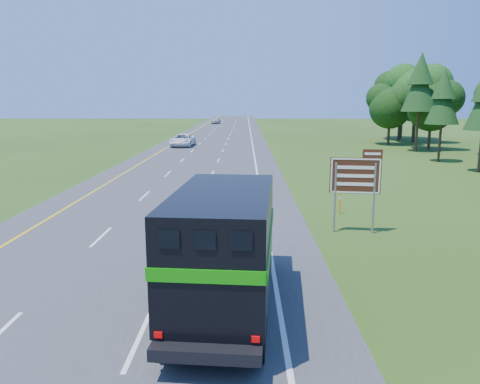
{
  "coord_description": "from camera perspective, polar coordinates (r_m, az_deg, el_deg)",
  "views": [
    {
      "loc": [
        4.5,
        -8.73,
        5.93
      ],
      "look_at": [
        4.25,
        13.78,
        1.52
      ],
      "focal_mm": 35.0,
      "sensor_mm": 36.0,
      "label": 1
    }
  ],
  "objects": [
    {
      "name": "road",
      "position": [
        59.2,
        -3.75,
        5.33
      ],
      "size": [
        15.0,
        260.0,
        0.04
      ],
      "primitive_type": "cube",
      "color": "#38383A",
      "rests_on": "ground"
    },
    {
      "name": "lane_markings",
      "position": [
        59.2,
        -3.75,
        5.36
      ],
      "size": [
        11.15,
        260.0,
        0.01
      ],
      "color": "yellow",
      "rests_on": "road"
    },
    {
      "name": "horse_truck",
      "position": [
        13.31,
        -1.71,
        -6.38
      ],
      "size": [
        3.1,
        8.19,
        3.55
      ],
      "rotation": [
        0.0,
        0.0,
        -0.08
      ],
      "color": "black",
      "rests_on": "road"
    },
    {
      "name": "white_suv",
      "position": [
        61.91,
        -6.99,
        6.31
      ],
      "size": [
        3.0,
        6.0,
        1.63
      ],
      "primitive_type": "imported",
      "rotation": [
        0.0,
        0.0,
        -0.05
      ],
      "color": "white",
      "rests_on": "road"
    },
    {
      "name": "far_car",
      "position": [
        122.43,
        -2.95,
        8.71
      ],
      "size": [
        2.35,
        5.09,
        1.69
      ],
      "primitive_type": "imported",
      "rotation": [
        0.0,
        0.0,
        -0.07
      ],
      "color": "#ADACB3",
      "rests_on": "road"
    },
    {
      "name": "exit_sign",
      "position": [
        21.54,
        13.97,
        1.54
      ],
      "size": [
        2.25,
        0.36,
        3.82
      ],
      "rotation": [
        0.0,
        0.0,
        -0.13
      ],
      "color": "gray",
      "rests_on": "ground"
    },
    {
      "name": "delineator",
      "position": [
        25.4,
        12.09,
        -1.28
      ],
      "size": [
        0.09,
        0.05,
        1.12
      ],
      "color": "orange",
      "rests_on": "ground"
    }
  ]
}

